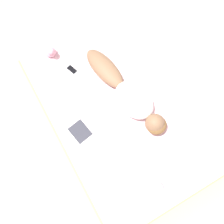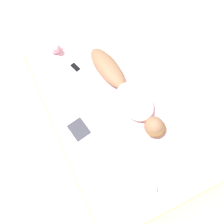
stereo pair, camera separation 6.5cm
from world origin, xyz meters
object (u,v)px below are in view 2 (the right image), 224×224
Objects in this scene: person at (130,95)px; open_magazine at (89,123)px; coffee_mug at (152,190)px; cell_phone at (75,67)px.

person is 2.18× the size of open_magazine.
coffee_mug is at bearing 95.70° from open_magazine.
cell_phone is at bearing -85.26° from coffee_mug.
person is at bearing 176.18° from open_magazine.
coffee_mug is (0.25, 0.95, -0.05)m from person.
person is 0.52m from open_magazine.
coffee_mug reaches higher than open_magazine.
open_magazine is at bearing -2.30° from person.
open_magazine is 4.97× the size of coffee_mug.
coffee_mug is 0.73× the size of cell_phone.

